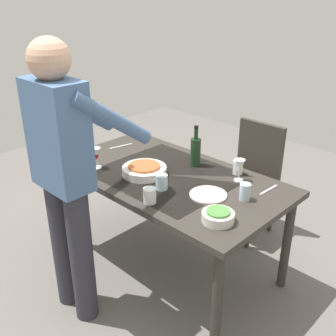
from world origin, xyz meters
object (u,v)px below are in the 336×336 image
at_px(serving_bowl_pasta, 144,170).
at_px(side_bowl_salad, 218,216).
at_px(person_server, 66,171).
at_px(wine_glass_right, 240,166).
at_px(wine_glass_left, 96,154).
at_px(wine_bottle, 196,151).
at_px(water_cup_near_right, 150,196).
at_px(water_cup_far_left, 162,182).
at_px(water_cup_near_left, 245,192).
at_px(dining_table, 168,184).
at_px(dinner_plate_near, 208,195).
at_px(water_cup_far_right, 238,167).
at_px(chair_near, 252,172).

xyz_separation_m(serving_bowl_pasta, side_bowl_salad, (-0.72, 0.13, 0.00)).
relative_size(person_server, wine_glass_right, 11.19).
relative_size(wine_glass_left, wine_glass_right, 1.00).
bearing_deg(wine_bottle, water_cup_near_right, 104.77).
relative_size(water_cup_far_left, side_bowl_salad, 0.54).
bearing_deg(wine_glass_left, wine_glass_right, -147.70).
relative_size(person_server, water_cup_near_left, 16.19).
relative_size(dining_table, wine_glass_right, 10.66).
xyz_separation_m(person_server, water_cup_near_left, (-0.68, -0.78, -0.17)).
bearing_deg(dinner_plate_near, side_bowl_salad, 139.05).
xyz_separation_m(dining_table, side_bowl_salad, (-0.60, 0.23, 0.11)).
bearing_deg(water_cup_near_left, dinner_plate_near, 31.59).
distance_m(wine_glass_left, water_cup_near_left, 1.06).
xyz_separation_m(water_cup_near_left, water_cup_far_right, (0.24, -0.27, -0.00)).
distance_m(dining_table, wine_glass_right, 0.51).
xyz_separation_m(chair_near, person_server, (0.26, 1.53, 0.43)).
height_order(water_cup_near_right, serving_bowl_pasta, water_cup_near_right).
xyz_separation_m(chair_near, wine_glass_right, (-0.25, 0.57, 0.31)).
bearing_deg(side_bowl_salad, dinner_plate_near, -40.95).
relative_size(water_cup_near_right, serving_bowl_pasta, 0.31).
bearing_deg(side_bowl_salad, wine_glass_left, 1.87).
height_order(wine_bottle, water_cup_near_right, wine_bottle).
height_order(water_cup_near_left, serving_bowl_pasta, water_cup_near_left).
relative_size(dining_table, water_cup_near_right, 17.49).
distance_m(water_cup_near_left, serving_bowl_pasta, 0.71).
bearing_deg(wine_glass_left, dining_table, -148.39).
xyz_separation_m(dining_table, wine_bottle, (-0.03, -0.25, 0.18)).
distance_m(dining_table, chair_near, 0.85).
relative_size(wine_bottle, side_bowl_salad, 1.64).
xyz_separation_m(dining_table, serving_bowl_pasta, (0.12, 0.11, 0.11)).
xyz_separation_m(wine_glass_right, water_cup_near_left, (-0.17, 0.19, -0.05)).
height_order(wine_glass_left, side_bowl_salad, wine_glass_left).
bearing_deg(water_cup_far_right, water_cup_far_left, 67.54).
relative_size(water_cup_near_left, dinner_plate_near, 0.45).
bearing_deg(water_cup_near_right, person_server, 50.40).
height_order(side_bowl_salad, dinner_plate_near, side_bowl_salad).
distance_m(person_server, side_bowl_salad, 0.88).
bearing_deg(water_cup_near_left, water_cup_far_right, -48.27).
bearing_deg(serving_bowl_pasta, dinner_plate_near, -172.67).
bearing_deg(dinner_plate_near, wine_glass_left, 15.44).
xyz_separation_m(wine_bottle, side_bowl_salad, (-0.57, 0.48, -0.08)).
bearing_deg(water_cup_near_right, wine_bottle, -75.23).
xyz_separation_m(wine_glass_left, water_cup_far_left, (-0.55, -0.09, -0.06)).
relative_size(wine_bottle, water_cup_far_left, 3.07).
xyz_separation_m(water_cup_near_left, dinner_plate_near, (0.19, 0.11, -0.05)).
bearing_deg(person_server, water_cup_near_left, -131.06).
relative_size(wine_bottle, water_cup_near_left, 2.84).
distance_m(dining_table, water_cup_near_left, 0.59).
height_order(dining_table, water_cup_near_right, water_cup_near_right).
relative_size(water_cup_far_right, serving_bowl_pasta, 0.32).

